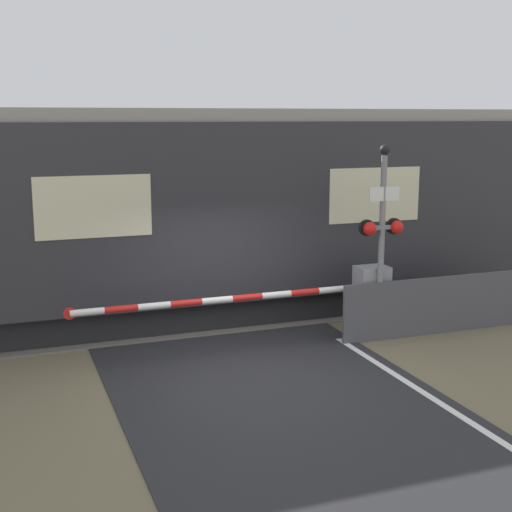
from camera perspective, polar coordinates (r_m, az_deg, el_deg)
name	(u,v)px	position (r m, az deg, el deg)	size (l,w,h in m)	color
ground_plane	(251,371)	(11.69, -0.40, -9.21)	(80.00, 80.00, 0.00)	#6B6047
track_bed	(192,313)	(14.96, -5.13, -4.59)	(36.00, 3.20, 0.13)	#666056
train	(83,217)	(14.14, -13.64, 3.03)	(19.95, 3.12, 4.20)	black
crossing_barrier	(350,301)	(13.31, 7.55, -3.55)	(5.89, 0.44, 1.33)	gray
signal_post	(382,231)	(13.02, 10.06, 1.96)	(0.86, 0.26, 3.57)	gray
roadside_fence	(437,305)	(13.91, 14.27, -3.86)	(3.94, 0.06, 1.10)	#4C4C51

